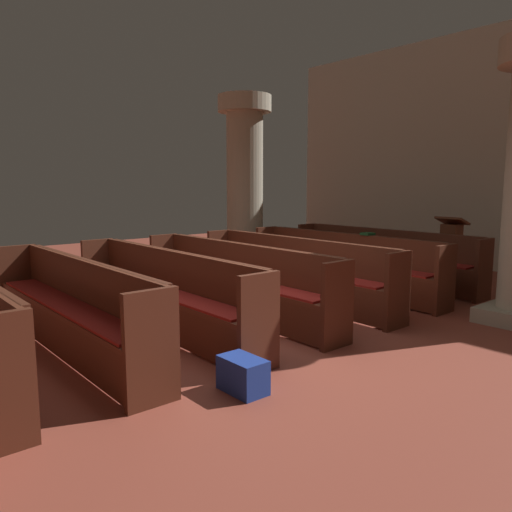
{
  "coord_description": "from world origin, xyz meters",
  "views": [
    {
      "loc": [
        4.07,
        -3.42,
        1.64
      ],
      "look_at": [
        -0.58,
        0.53,
        0.75
      ],
      "focal_mm": 35.01,
      "sensor_mm": 36.0,
      "label": 1
    }
  ],
  "objects_px": {
    "pew_row_3": "(234,278)",
    "pew_row_0": "(382,255)",
    "pew_row_2": "(293,269)",
    "hymn_book": "(368,234)",
    "pew_row_4": "(162,289)",
    "pillar_far_side": "(245,181)",
    "kneeler_box_blue": "(243,375)",
    "pew_row_1": "(342,261)",
    "lectern": "(450,253)",
    "pew_row_5": "(70,303)"
  },
  "relations": [
    {
      "from": "pillar_far_side",
      "to": "hymn_book",
      "type": "distance_m",
      "value": 2.94
    },
    {
      "from": "pew_row_1",
      "to": "pew_row_2",
      "type": "height_order",
      "value": "same"
    },
    {
      "from": "pew_row_1",
      "to": "pillar_far_side",
      "type": "distance_m",
      "value": 2.79
    },
    {
      "from": "pew_row_2",
      "to": "kneeler_box_blue",
      "type": "distance_m",
      "value": 3.12
    },
    {
      "from": "pew_row_2",
      "to": "kneeler_box_blue",
      "type": "relative_size",
      "value": 8.74
    },
    {
      "from": "pew_row_2",
      "to": "pillar_far_side",
      "type": "distance_m",
      "value": 3.03
    },
    {
      "from": "pew_row_2",
      "to": "pew_row_5",
      "type": "xyz_separation_m",
      "value": [
        0.0,
        -3.09,
        0.0
      ]
    },
    {
      "from": "pew_row_1",
      "to": "pew_row_4",
      "type": "bearing_deg",
      "value": -90.0
    },
    {
      "from": "pew_row_0",
      "to": "kneeler_box_blue",
      "type": "relative_size",
      "value": 8.74
    },
    {
      "from": "pew_row_3",
      "to": "pillar_far_side",
      "type": "relative_size",
      "value": 1.06
    },
    {
      "from": "pillar_far_side",
      "to": "hymn_book",
      "type": "relative_size",
      "value": 17.49
    },
    {
      "from": "pew_row_3",
      "to": "pew_row_0",
      "type": "bearing_deg",
      "value": 90.0
    },
    {
      "from": "pew_row_0",
      "to": "pew_row_3",
      "type": "relative_size",
      "value": 1.0
    },
    {
      "from": "pew_row_2",
      "to": "hymn_book",
      "type": "distance_m",
      "value": 1.33
    },
    {
      "from": "pew_row_1",
      "to": "kneeler_box_blue",
      "type": "distance_m",
      "value": 3.98
    },
    {
      "from": "lectern",
      "to": "hymn_book",
      "type": "distance_m",
      "value": 2.12
    },
    {
      "from": "pew_row_5",
      "to": "pew_row_4",
      "type": "bearing_deg",
      "value": 90.0
    },
    {
      "from": "pew_row_2",
      "to": "pillar_far_side",
      "type": "height_order",
      "value": "pillar_far_side"
    },
    {
      "from": "hymn_book",
      "to": "kneeler_box_blue",
      "type": "bearing_deg",
      "value": -66.45
    },
    {
      "from": "lectern",
      "to": "kneeler_box_blue",
      "type": "bearing_deg",
      "value": -76.38
    },
    {
      "from": "pew_row_4",
      "to": "pillar_far_side",
      "type": "relative_size",
      "value": 1.06
    },
    {
      "from": "pew_row_5",
      "to": "lectern",
      "type": "relative_size",
      "value": 3.19
    },
    {
      "from": "pew_row_4",
      "to": "pew_row_5",
      "type": "bearing_deg",
      "value": -90.0
    },
    {
      "from": "pew_row_4",
      "to": "lectern",
      "type": "bearing_deg",
      "value": 84.32
    },
    {
      "from": "lectern",
      "to": "hymn_book",
      "type": "bearing_deg",
      "value": -95.79
    },
    {
      "from": "pew_row_0",
      "to": "hymn_book",
      "type": "height_order",
      "value": "hymn_book"
    },
    {
      "from": "pew_row_5",
      "to": "pillar_far_side",
      "type": "relative_size",
      "value": 1.06
    },
    {
      "from": "pew_row_2",
      "to": "hymn_book",
      "type": "xyz_separation_m",
      "value": [
        0.32,
        1.22,
        0.43
      ]
    },
    {
      "from": "pew_row_2",
      "to": "pew_row_3",
      "type": "xyz_separation_m",
      "value": [
        0.0,
        -1.03,
        0.0
      ]
    },
    {
      "from": "pew_row_3",
      "to": "pillar_far_side",
      "type": "distance_m",
      "value": 3.56
    },
    {
      "from": "lectern",
      "to": "pew_row_4",
      "type": "bearing_deg",
      "value": -95.68
    },
    {
      "from": "pillar_far_side",
      "to": "pew_row_4",
      "type": "bearing_deg",
      "value": -52.24
    },
    {
      "from": "pew_row_4",
      "to": "kneeler_box_blue",
      "type": "bearing_deg",
      "value": -11.14
    },
    {
      "from": "lectern",
      "to": "hymn_book",
      "type": "xyz_separation_m",
      "value": [
        -0.21,
        -2.06,
        0.45
      ]
    },
    {
      "from": "pew_row_1",
      "to": "pew_row_3",
      "type": "height_order",
      "value": "same"
    },
    {
      "from": "pillar_far_side",
      "to": "lectern",
      "type": "relative_size",
      "value": 3.0
    },
    {
      "from": "pew_row_1",
      "to": "pew_row_3",
      "type": "bearing_deg",
      "value": -90.0
    },
    {
      "from": "pew_row_4",
      "to": "pillar_far_side",
      "type": "height_order",
      "value": "pillar_far_side"
    },
    {
      "from": "pew_row_0",
      "to": "kneeler_box_blue",
      "type": "distance_m",
      "value": 4.9
    },
    {
      "from": "pew_row_2",
      "to": "pew_row_5",
      "type": "bearing_deg",
      "value": -90.0
    },
    {
      "from": "pew_row_1",
      "to": "pew_row_2",
      "type": "distance_m",
      "value": 1.03
    },
    {
      "from": "pew_row_1",
      "to": "pew_row_4",
      "type": "xyz_separation_m",
      "value": [
        0.0,
        -3.09,
        0.0
      ]
    },
    {
      "from": "pew_row_1",
      "to": "kneeler_box_blue",
      "type": "height_order",
      "value": "pew_row_1"
    },
    {
      "from": "hymn_book",
      "to": "pew_row_2",
      "type": "bearing_deg",
      "value": -104.81
    },
    {
      "from": "pew_row_2",
      "to": "lectern",
      "type": "bearing_deg",
      "value": 80.8
    },
    {
      "from": "pillar_far_side",
      "to": "kneeler_box_blue",
      "type": "distance_m",
      "value": 5.92
    },
    {
      "from": "pew_row_3",
      "to": "lectern",
      "type": "distance_m",
      "value": 4.34
    },
    {
      "from": "pew_row_0",
      "to": "kneeler_box_blue",
      "type": "height_order",
      "value": "pew_row_0"
    },
    {
      "from": "pew_row_4",
      "to": "lectern",
      "type": "distance_m",
      "value": 5.37
    },
    {
      "from": "pew_row_1",
      "to": "kneeler_box_blue",
      "type": "xyz_separation_m",
      "value": [
        1.92,
        -3.47,
        -0.33
      ]
    }
  ]
}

